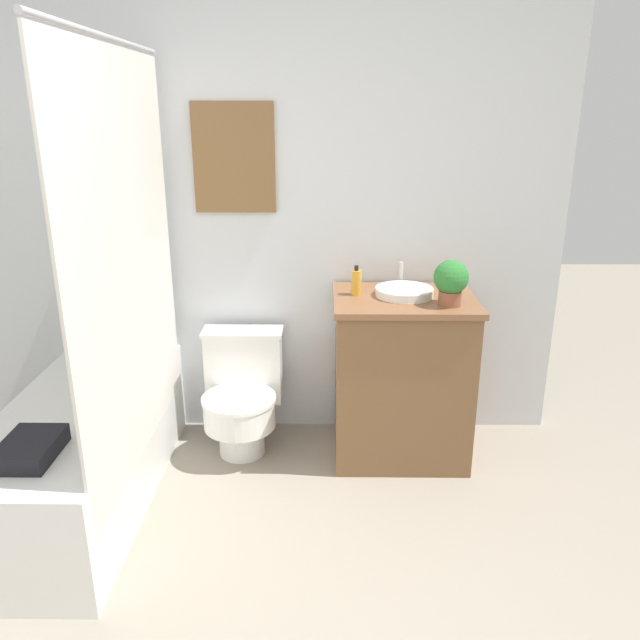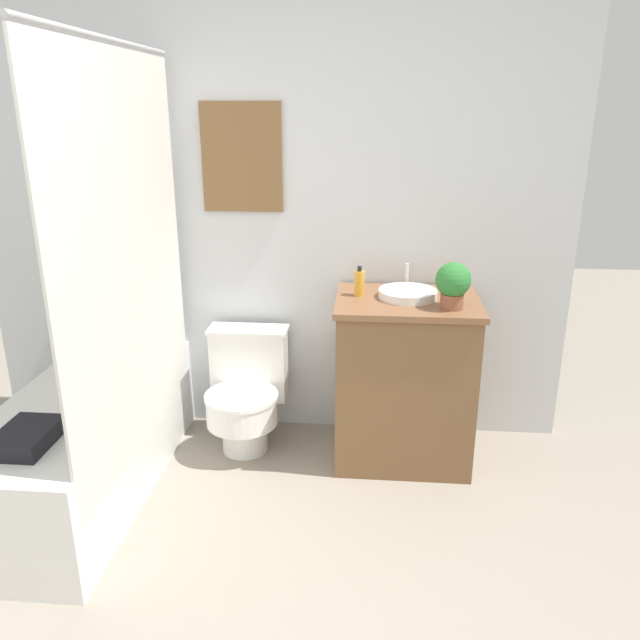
# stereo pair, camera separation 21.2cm
# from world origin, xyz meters

# --- Properties ---
(wall_back) EXTENTS (3.14, 0.07, 2.50)m
(wall_back) POSITION_xyz_m (-0.00, 2.14, 1.25)
(wall_back) COLOR silver
(wall_back) RESTS_ON ground_plane
(shower_area) EXTENTS (0.61, 1.46, 1.98)m
(shower_area) POSITION_xyz_m (-0.75, 1.38, 0.30)
(shower_area) COLOR white
(shower_area) RESTS_ON ground_plane
(toilet) EXTENTS (0.42, 0.50, 0.62)m
(toilet) POSITION_xyz_m (-0.10, 1.86, 0.31)
(toilet) COLOR white
(toilet) RESTS_ON ground_plane
(vanity) EXTENTS (0.69, 0.54, 0.85)m
(vanity) POSITION_xyz_m (0.72, 1.83, 0.43)
(vanity) COLOR brown
(vanity) RESTS_ON ground_plane
(sink) EXTENTS (0.28, 0.32, 0.13)m
(sink) POSITION_xyz_m (0.72, 1.85, 0.87)
(sink) COLOR white
(sink) RESTS_ON vanity
(soap_bottle) EXTENTS (0.05, 0.05, 0.15)m
(soap_bottle) POSITION_xyz_m (0.48, 1.86, 0.92)
(soap_bottle) COLOR gold
(soap_bottle) RESTS_ON vanity
(potted_plant) EXTENTS (0.16, 0.16, 0.22)m
(potted_plant) POSITION_xyz_m (0.91, 1.69, 0.97)
(potted_plant) COLOR brown
(potted_plant) RESTS_ON vanity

